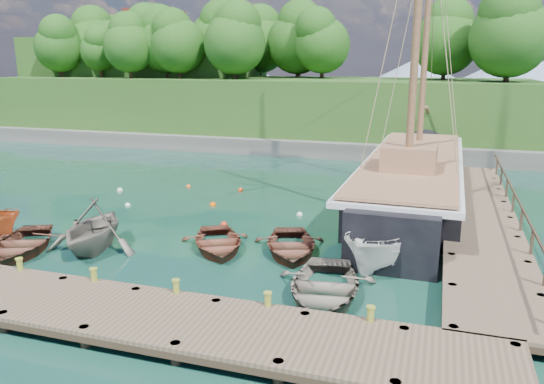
{
  "coord_description": "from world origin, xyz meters",
  "views": [
    {
      "loc": [
        9.5,
        -18.7,
        7.63
      ],
      "look_at": [
        2.57,
        2.86,
        2.0
      ],
      "focal_mm": 35.0,
      "sensor_mm": 36.0,
      "label": 1
    }
  ],
  "objects_px": {
    "rowboat_1": "(94,250)",
    "rowboat_4": "(218,249)",
    "rowboat_3": "(323,298)",
    "rowboat_0": "(22,251)",
    "rowboat_2": "(290,253)",
    "schooner": "(412,184)",
    "cabin_boat_white": "(387,267)"
  },
  "relations": [
    {
      "from": "rowboat_2",
      "to": "cabin_boat_white",
      "type": "xyz_separation_m",
      "value": [
        3.94,
        -0.38,
        0.0
      ]
    },
    {
      "from": "rowboat_2",
      "to": "schooner",
      "type": "distance_m",
      "value": 10.24
    },
    {
      "from": "cabin_boat_white",
      "to": "schooner",
      "type": "height_order",
      "value": "schooner"
    },
    {
      "from": "rowboat_3",
      "to": "rowboat_4",
      "type": "xyz_separation_m",
      "value": [
        -5.19,
        3.23,
        0.0
      ]
    },
    {
      "from": "rowboat_2",
      "to": "rowboat_3",
      "type": "xyz_separation_m",
      "value": [
        2.21,
        -3.76,
        0.0
      ]
    },
    {
      "from": "rowboat_1",
      "to": "rowboat_4",
      "type": "bearing_deg",
      "value": 6.77
    },
    {
      "from": "schooner",
      "to": "rowboat_4",
      "type": "bearing_deg",
      "value": -125.37
    },
    {
      "from": "rowboat_1",
      "to": "rowboat_3",
      "type": "bearing_deg",
      "value": -20.71
    },
    {
      "from": "cabin_boat_white",
      "to": "schooner",
      "type": "xyz_separation_m",
      "value": [
        0.27,
        9.64,
        1.11
      ]
    },
    {
      "from": "rowboat_3",
      "to": "schooner",
      "type": "distance_m",
      "value": 13.23
    },
    {
      "from": "rowboat_0",
      "to": "schooner",
      "type": "bearing_deg",
      "value": 15.75
    },
    {
      "from": "rowboat_3",
      "to": "schooner",
      "type": "relative_size",
      "value": 0.18
    },
    {
      "from": "rowboat_0",
      "to": "rowboat_1",
      "type": "bearing_deg",
      "value": -2.99
    },
    {
      "from": "rowboat_0",
      "to": "cabin_boat_white",
      "type": "relative_size",
      "value": 0.89
    },
    {
      "from": "rowboat_4",
      "to": "rowboat_3",
      "type": "bearing_deg",
      "value": -60.04
    },
    {
      "from": "schooner",
      "to": "rowboat_0",
      "type": "bearing_deg",
      "value": -138.88
    },
    {
      "from": "rowboat_1",
      "to": "cabin_boat_white",
      "type": "relative_size",
      "value": 0.87
    },
    {
      "from": "rowboat_0",
      "to": "rowboat_3",
      "type": "bearing_deg",
      "value": -26.91
    },
    {
      "from": "rowboat_3",
      "to": "rowboat_4",
      "type": "distance_m",
      "value": 6.11
    },
    {
      "from": "rowboat_3",
      "to": "rowboat_1",
      "type": "bearing_deg",
      "value": 163.6
    },
    {
      "from": "rowboat_2",
      "to": "rowboat_4",
      "type": "distance_m",
      "value": 3.03
    },
    {
      "from": "rowboat_2",
      "to": "rowboat_4",
      "type": "height_order",
      "value": "rowboat_2"
    },
    {
      "from": "rowboat_3",
      "to": "cabin_boat_white",
      "type": "height_order",
      "value": "cabin_boat_white"
    },
    {
      "from": "rowboat_2",
      "to": "schooner",
      "type": "relative_size",
      "value": 0.15
    },
    {
      "from": "rowboat_0",
      "to": "rowboat_4",
      "type": "height_order",
      "value": "rowboat_0"
    },
    {
      "from": "rowboat_2",
      "to": "cabin_boat_white",
      "type": "distance_m",
      "value": 3.96
    },
    {
      "from": "rowboat_0",
      "to": "rowboat_1",
      "type": "relative_size",
      "value": 1.02
    },
    {
      "from": "rowboat_0",
      "to": "rowboat_2",
      "type": "distance_m",
      "value": 11.04
    },
    {
      "from": "rowboat_4",
      "to": "cabin_boat_white",
      "type": "xyz_separation_m",
      "value": [
        6.93,
        0.16,
        0.0
      ]
    },
    {
      "from": "cabin_boat_white",
      "to": "schooner",
      "type": "bearing_deg",
      "value": 112.27
    },
    {
      "from": "rowboat_0",
      "to": "schooner",
      "type": "relative_size",
      "value": 0.16
    },
    {
      "from": "rowboat_0",
      "to": "cabin_boat_white",
      "type": "xyz_separation_m",
      "value": [
        14.5,
        2.83,
        0.0
      ]
    }
  ]
}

